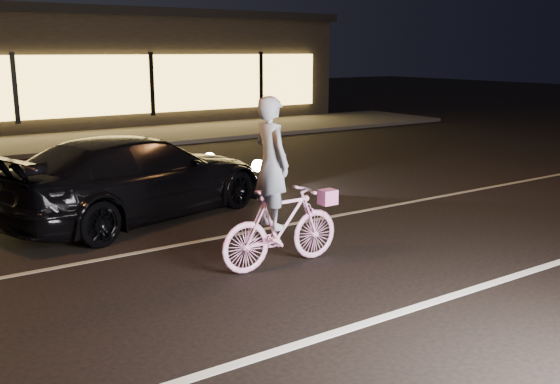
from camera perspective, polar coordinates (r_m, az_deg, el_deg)
ground at (r=7.70m, az=0.52°, el=-8.01°), size 90.00×90.00×0.00m
lane_stripe_near at (r=6.62m, az=8.04°, el=-11.73°), size 60.00×0.12×0.01m
lane_stripe_far at (r=9.33m, az=-6.47°, el=-4.31°), size 60.00×0.10×0.01m
sidewalk at (r=19.55m, az=-21.63°, el=4.03°), size 30.00×4.00×0.12m
cyclist at (r=7.93m, az=-0.12°, el=-1.47°), size 1.75×0.60×2.20m
sedan at (r=10.56m, az=-12.88°, el=1.33°), size 5.15×3.27×1.39m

